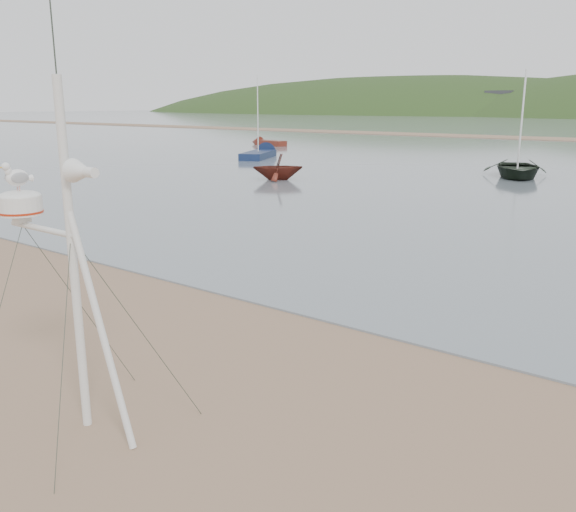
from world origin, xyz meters
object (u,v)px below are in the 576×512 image
Objects in this scene: boat_dark at (521,133)px; boat_red at (278,155)px; mast_rig at (73,331)px; sailboat_blue_near at (264,153)px; dinghy_red_far at (264,143)px.

boat_dark is 13.39m from boat_red.
sailboat_blue_near is at bearing 126.51° from mast_rig.
sailboat_blue_near reaches higher than boat_dark.
boat_red is 0.56× the size of dinghy_red_far.
sailboat_blue_near reaches higher than mast_rig.
sailboat_blue_near is at bearing -50.12° from dinghy_red_far.
boat_dark is 1.84× the size of boat_red.
dinghy_red_far is at bearing 127.33° from mast_rig.
mast_rig reaches higher than dinghy_red_far.
boat_red is at bearing 122.91° from mast_rig.
boat_dark is at bearing -23.08° from dinghy_red_far.
boat_red is (-14.08, 21.75, 0.08)m from mast_rig.
boat_dark is 0.73× the size of sailboat_blue_near.
mast_rig is 30.98m from boat_dark.
boat_dark reaches higher than boat_red.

